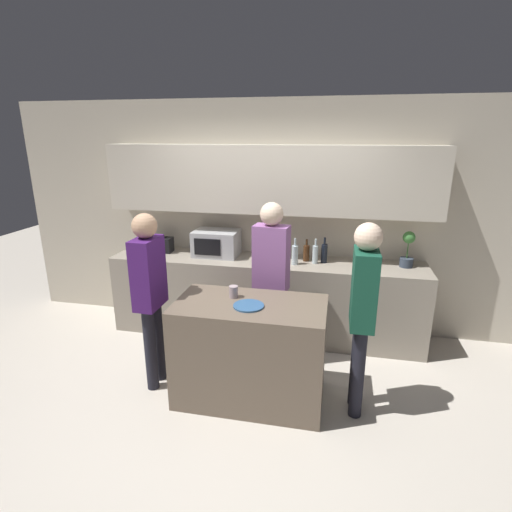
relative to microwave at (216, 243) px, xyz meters
name	(u,v)px	position (x,y,z in m)	size (l,w,h in m)	color
ground_plane	(236,405)	(0.60, -1.46, -1.08)	(14.00, 14.00, 0.00)	beige
back_wall	(270,203)	(0.60, 0.20, 0.46)	(6.40, 0.40, 2.70)	beige
back_counter	(265,297)	(0.60, -0.07, -0.61)	(3.60, 0.62, 0.93)	gray
kitchen_island	(250,351)	(0.70, -1.30, -0.61)	(1.30, 0.70, 0.92)	brown
microwave	(216,243)	(0.00, 0.00, 0.00)	(0.52, 0.39, 0.30)	#B7BABC
toaster	(162,245)	(-0.70, 0.00, -0.06)	(0.26, 0.16, 0.18)	black
potted_plant	(408,249)	(2.15, 0.00, 0.05)	(0.14, 0.14, 0.40)	#333D4C
bottle_0	(295,255)	(0.95, -0.16, -0.04)	(0.07, 0.07, 0.30)	silver
bottle_1	(306,253)	(1.06, -0.01, -0.05)	(0.07, 0.07, 0.25)	#472814
bottle_2	(315,254)	(1.17, -0.07, -0.04)	(0.06, 0.06, 0.28)	silver
bottle_3	(324,253)	(1.26, -0.03, -0.04)	(0.07, 0.07, 0.29)	black
plate_on_island	(249,306)	(0.70, -1.37, -0.14)	(0.26, 0.26, 0.01)	#2D5684
cup_0	(234,292)	(0.53, -1.20, -0.10)	(0.08, 0.08, 0.11)	#A38F95
person_left	(271,271)	(0.78, -0.69, -0.06)	(0.36, 0.23, 1.70)	black
person_center	(363,305)	(1.63, -1.29, -0.08)	(0.22, 0.34, 1.67)	black
person_right	(150,287)	(-0.23, -1.29, -0.08)	(0.22, 0.34, 1.66)	black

